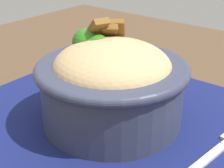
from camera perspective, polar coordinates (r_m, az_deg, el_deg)
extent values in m
cube|color=#4C3826|center=(0.44, 11.33, -9.56)|extent=(1.14, 0.87, 0.04)
cylinder|color=#412F20|center=(1.15, -3.98, -7.60)|extent=(0.04, 0.04, 0.72)
cube|color=#11194C|center=(0.42, 5.57, -7.41)|extent=(0.48, 0.34, 0.00)
cylinder|color=#2D3347|center=(0.42, 0.00, -1.46)|extent=(0.17, 0.17, 0.08)
torus|color=#2D3347|center=(0.40, 0.00, 2.66)|extent=(0.18, 0.18, 0.01)
ellipsoid|color=tan|center=(0.40, 0.00, 2.79)|extent=(0.16, 0.16, 0.06)
sphere|color=#296719|center=(0.42, -2.53, 6.36)|extent=(0.03, 0.03, 0.03)
sphere|color=#296719|center=(0.43, -4.24, 6.90)|extent=(0.04, 0.04, 0.04)
cylinder|color=orange|center=(0.41, 1.17, 5.85)|extent=(0.04, 0.02, 0.01)
cylinder|color=orange|center=(0.38, -1.28, 3.78)|extent=(0.03, 0.01, 0.01)
cylinder|color=orange|center=(0.39, -4.67, 4.60)|extent=(0.03, 0.03, 0.01)
cube|color=brown|center=(0.43, 0.82, 8.24)|extent=(0.03, 0.03, 0.04)
cube|color=brown|center=(0.43, -0.50, 8.25)|extent=(0.04, 0.04, 0.04)
cube|color=brown|center=(0.43, -1.80, 8.19)|extent=(0.04, 0.04, 0.04)
cube|color=brown|center=(0.43, -3.05, 8.56)|extent=(0.05, 0.04, 0.05)
cube|color=silver|center=(0.38, 15.67, -11.91)|extent=(0.02, 0.07, 0.00)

